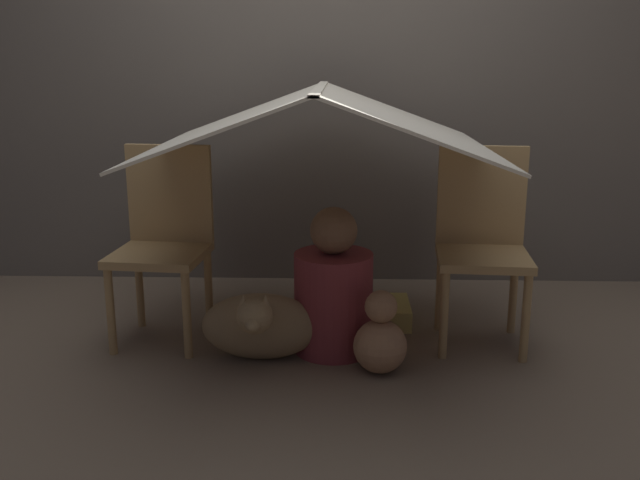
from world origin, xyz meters
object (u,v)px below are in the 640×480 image
chair_right (482,239)px  person_front (333,293)px  dog (260,325)px  chair_left (164,236)px

chair_right → person_front: chair_right is taller
person_front → dog: size_ratio=1.28×
person_front → dog: bearing=-158.3°
chair_left → dog: (0.46, -0.28, -0.31)m
chair_right → person_front: (-0.65, -0.15, -0.21)m
chair_right → person_front: bearing=-162.4°
dog → person_front: bearing=21.7°
person_front → chair_left: bearing=168.6°
chair_left → chair_right: 1.41m
chair_left → dog: chair_left is taller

